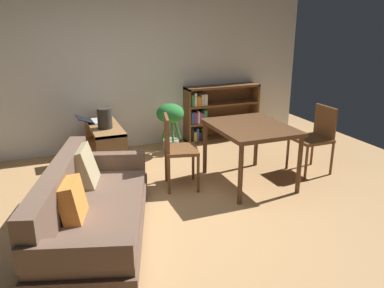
# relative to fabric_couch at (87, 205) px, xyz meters

# --- Properties ---
(ground_plane) EXTENTS (8.16, 8.16, 0.00)m
(ground_plane) POSITION_rel_fabric_couch_xyz_m (0.70, -0.11, -0.32)
(ground_plane) COLOR tan
(back_wall_panel) EXTENTS (6.80, 0.10, 2.70)m
(back_wall_panel) POSITION_rel_fabric_couch_xyz_m (0.70, 2.59, 1.03)
(back_wall_panel) COLOR silver
(back_wall_panel) RESTS_ON ground_plane
(fabric_couch) EXTENTS (1.46, 2.25, 0.72)m
(fabric_couch) POSITION_rel_fabric_couch_xyz_m (0.00, 0.00, 0.00)
(fabric_couch) COLOR brown
(fabric_couch) RESTS_ON ground_plane
(media_console) EXTENTS (0.41, 1.10, 0.60)m
(media_console) POSITION_rel_fabric_couch_xyz_m (0.49, 1.82, -0.02)
(media_console) COLOR olive
(media_console) RESTS_ON ground_plane
(open_laptop) EXTENTS (0.47, 0.35, 0.10)m
(open_laptop) POSITION_rel_fabric_couch_xyz_m (0.40, 2.04, 0.31)
(open_laptop) COLOR silver
(open_laptop) RESTS_ON media_console
(desk_speaker) EXTENTS (0.20, 0.20, 0.28)m
(desk_speaker) POSITION_rel_fabric_couch_xyz_m (0.48, 1.65, 0.42)
(desk_speaker) COLOR #2D2823
(desk_speaker) RESTS_ON media_console
(potted_floor_plant) EXTENTS (0.43, 0.43, 0.79)m
(potted_floor_plant) POSITION_rel_fabric_couch_xyz_m (1.53, 2.01, 0.21)
(potted_floor_plant) COLOR #9E9389
(potted_floor_plant) RESTS_ON ground_plane
(dining_table) EXTENTS (0.89, 1.11, 0.77)m
(dining_table) POSITION_rel_fabric_couch_xyz_m (2.09, 0.52, 0.37)
(dining_table) COLOR #56351E
(dining_table) RESTS_ON ground_plane
(dining_chair_near) EXTENTS (0.48, 0.52, 0.92)m
(dining_chair_near) POSITION_rel_fabric_couch_xyz_m (1.18, 0.74, 0.22)
(dining_chair_near) COLOR brown
(dining_chair_near) RESTS_ON ground_plane
(dining_chair_far) EXTENTS (0.47, 0.45, 0.91)m
(dining_chair_far) POSITION_rel_fabric_couch_xyz_m (3.12, 0.54, 0.20)
(dining_chair_far) COLOR brown
(dining_chair_far) RESTS_ON ground_plane
(bookshelf) EXTENTS (1.32, 0.29, 0.93)m
(bookshelf) POSITION_rel_fabric_couch_xyz_m (2.50, 2.42, 0.14)
(bookshelf) COLOR brown
(bookshelf) RESTS_ON ground_plane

